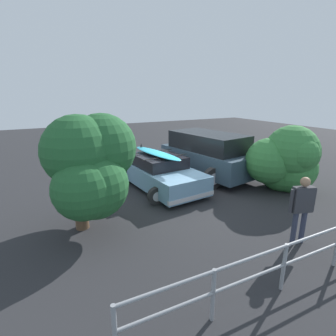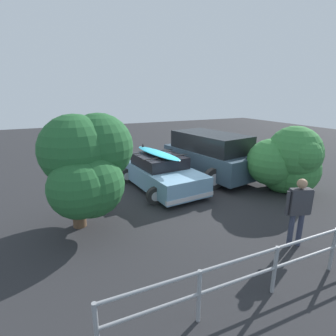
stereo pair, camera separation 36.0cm
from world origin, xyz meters
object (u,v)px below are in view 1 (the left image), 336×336
person_bystander (302,204)px  suv_car (207,154)px  bush_near_left (90,166)px  sedan_car (160,172)px  bush_near_right (285,161)px

person_bystander → suv_car: bearing=-102.3°
bush_near_left → sedan_car: bearing=-144.9°
sedan_car → bush_near_right: 4.62m
person_bystander → bush_near_right: bush_near_right is taller
suv_car → person_bystander: bearing=77.7°
suv_car → bush_near_left: bush_near_left is taller
bush_near_left → bush_near_right: bearing=178.0°
suv_car → bush_near_right: (-1.52, 2.72, 0.13)m
person_bystander → bush_near_left: size_ratio=0.55×
bush_near_right → bush_near_left: bearing=-2.0°
person_bystander → bush_near_left: bearing=-34.7°
bush_near_right → suv_car: bearing=-60.8°
person_bystander → bush_near_left: (4.21, -2.92, 0.74)m
bush_near_left → suv_car: bearing=-155.3°
suv_car → sedan_car: bearing=9.7°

